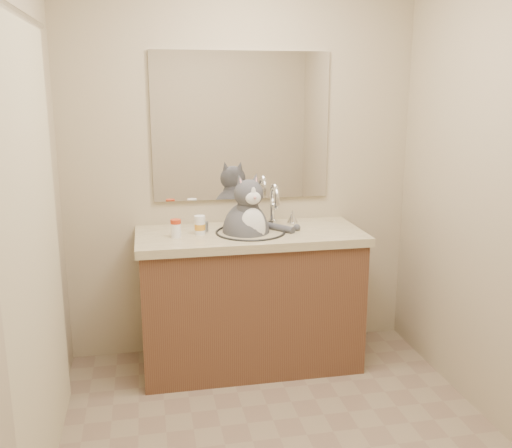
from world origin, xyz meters
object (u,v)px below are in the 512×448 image
Objects in this scene: pill_bottle_redcap at (176,228)px; cat at (247,229)px; pill_bottle_orange at (200,225)px; grey_canister at (205,227)px.

cat is at bearing 5.45° from pill_bottle_redcap.
pill_bottle_orange is at bearing 166.88° from cat.
pill_bottle_redcap reaches higher than grey_canister.
grey_canister is at bearing 154.24° from cat.
cat is 5.37× the size of pill_bottle_redcap.
cat is 0.25m from grey_canister.
pill_bottle_orange is at bearing 17.37° from pill_bottle_redcap.
cat is 0.28m from pill_bottle_orange.
pill_bottle_orange is (0.14, 0.04, -0.00)m from pill_bottle_redcap.
cat reaches higher than pill_bottle_redcap.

